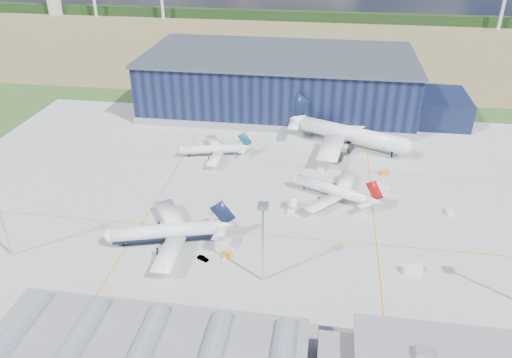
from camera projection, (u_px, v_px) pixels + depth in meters
name	position (u px, v px, depth m)	size (l,w,h in m)	color
ground	(244.00, 214.00, 155.94)	(600.00, 600.00, 0.00)	#2D4D1D
apron	(249.00, 198.00, 164.59)	(220.00, 160.00, 0.08)	#AEAEA8
farmland	(298.00, 44.00, 346.51)	(600.00, 220.00, 0.01)	olive
treeline	(306.00, 16.00, 413.88)	(600.00, 8.00, 8.00)	black
hangar	(285.00, 85.00, 232.10)	(145.00, 62.00, 26.10)	black
glass_concourse	(164.00, 353.00, 103.04)	(78.00, 23.00, 8.60)	black
light_mast_center	(263.00, 231.00, 121.20)	(2.60, 2.60, 23.00)	silver
airliner_navy	(164.00, 225.00, 139.86)	(37.86, 37.04, 12.35)	white
airliner_red	(332.00, 184.00, 161.89)	(32.50, 31.80, 10.60)	white
airliner_widebody	(352.00, 127.00, 194.89)	(54.88, 53.68, 17.89)	white
airliner_regional	(212.00, 145.00, 189.85)	(28.63, 28.01, 9.34)	white
gse_tug_b	(226.00, 255.00, 136.89)	(1.91, 2.87, 1.24)	#FB9E15
gse_van_a	(412.00, 269.00, 130.89)	(2.11, 4.83, 2.11)	white
gse_cart_a	(450.00, 212.00, 155.96)	(2.17, 3.25, 1.41)	white
gse_van_b	(382.00, 189.00, 167.52)	(2.30, 5.01, 2.30)	white
gse_tug_c	(384.00, 173.00, 178.62)	(2.14, 3.42, 1.50)	#FB9E15
gse_cart_b	(321.00, 169.00, 181.24)	(1.77, 2.66, 1.15)	white
gse_van_c	(430.00, 330.00, 111.99)	(2.22, 4.63, 2.22)	white
airstair	(292.00, 205.00, 158.16)	(1.86, 4.65, 2.97)	white
car_a	(378.00, 344.00, 109.13)	(1.34, 3.34, 1.14)	#99999E
car_b	(203.00, 258.00, 135.60)	(1.19, 3.42, 1.13)	#99999E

